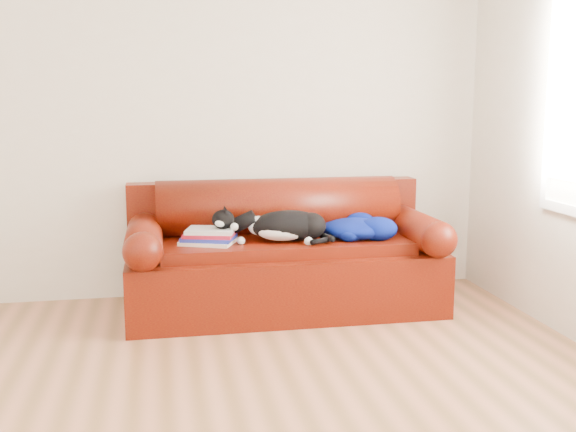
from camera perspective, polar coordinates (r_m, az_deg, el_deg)
name	(u,v)px	position (r m, az deg, el deg)	size (l,w,h in m)	color
ground	(202,414)	(3.24, -7.29, -16.31)	(4.50, 4.50, 0.00)	brown
room_shell	(223,42)	(2.95, -5.56, 14.49)	(4.52, 4.02, 2.61)	beige
sofa_base	(284,275)	(4.63, -0.34, -5.05)	(2.10, 0.90, 0.50)	#370203
sofa_back	(278,226)	(4.80, -0.87, -0.81)	(2.10, 1.01, 0.88)	#370203
book_stack	(209,236)	(4.42, -6.67, -1.71)	(0.40, 0.36, 0.10)	#F1E2D0
cat	(287,226)	(4.45, -0.12, -0.89)	(0.68, 0.39, 0.26)	black
blanket	(357,227)	(4.60, 5.89, -0.97)	(0.53, 0.50, 0.16)	#02154F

